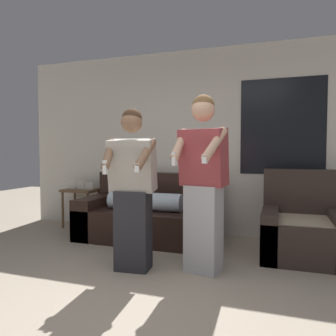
# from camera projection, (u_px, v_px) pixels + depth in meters

# --- Properties ---
(ground_plane) EXTENTS (14.00, 14.00, 0.00)m
(ground_plane) POSITION_uv_depth(u_px,v_px,m) (123.00, 318.00, 2.38)
(ground_plane) COLOR tan
(wall_back) EXTENTS (5.86, 0.07, 2.70)m
(wall_back) POSITION_uv_depth(u_px,v_px,m) (205.00, 142.00, 4.81)
(wall_back) COLOR beige
(wall_back) RESTS_ON ground_plane
(couch) EXTENTS (1.86, 1.00, 0.89)m
(couch) POSITION_uv_depth(u_px,v_px,m) (150.00, 216.00, 4.58)
(couch) COLOR black
(couch) RESTS_ON ground_plane
(armchair) EXTENTS (0.90, 0.92, 0.99)m
(armchair) POSITION_uv_depth(u_px,v_px,m) (303.00, 230.00, 3.76)
(armchair) COLOR #332823
(armchair) RESTS_ON ground_plane
(side_table) EXTENTS (0.54, 0.41, 0.76)m
(side_table) POSITION_uv_depth(u_px,v_px,m) (81.00, 195.00, 5.24)
(side_table) COLOR brown
(side_table) RESTS_ON ground_plane
(person_left) EXTENTS (0.52, 0.51, 1.64)m
(person_left) POSITION_uv_depth(u_px,v_px,m) (132.00, 190.00, 3.31)
(person_left) COLOR #28282D
(person_left) RESTS_ON ground_plane
(person_right) EXTENTS (0.51, 0.55, 1.77)m
(person_right) POSITION_uv_depth(u_px,v_px,m) (203.00, 183.00, 3.24)
(person_right) COLOR #B2B2B7
(person_right) RESTS_ON ground_plane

